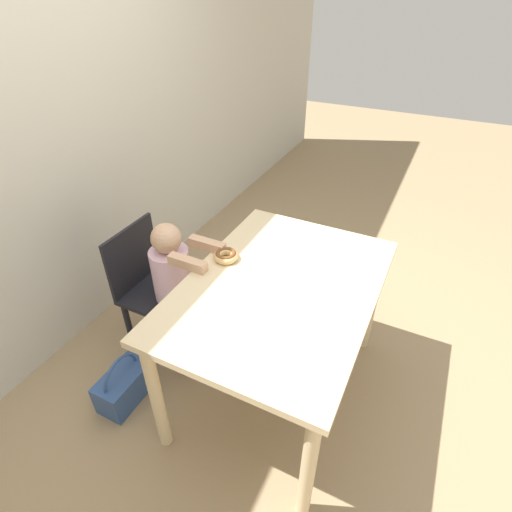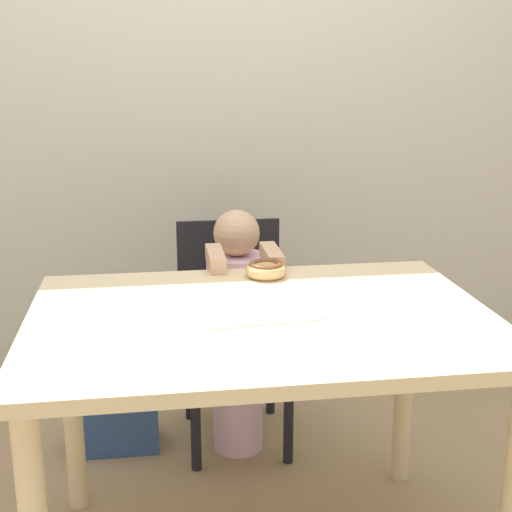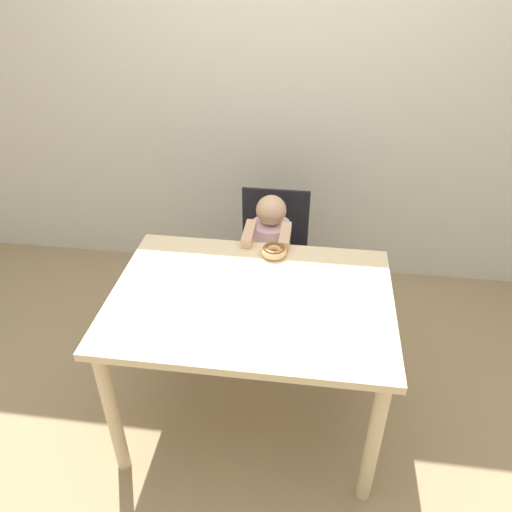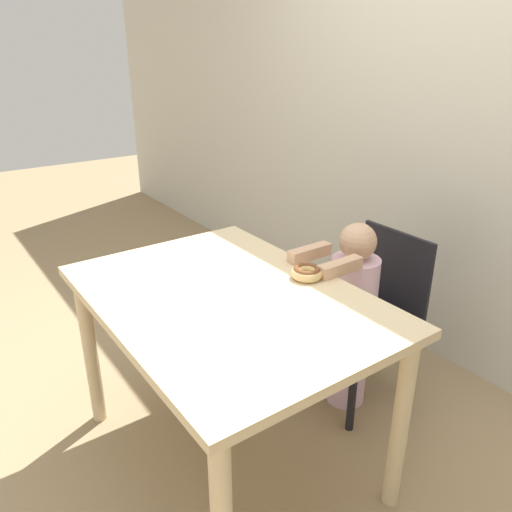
# 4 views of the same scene
# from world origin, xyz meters

# --- Properties ---
(ground_plane) EXTENTS (12.00, 12.00, 0.00)m
(ground_plane) POSITION_xyz_m (0.00, 0.00, 0.00)
(ground_plane) COLOR #997F5B
(wall_back) EXTENTS (8.00, 0.05, 2.50)m
(wall_back) POSITION_xyz_m (0.00, 1.36, 1.25)
(wall_back) COLOR beige
(wall_back) RESTS_ON ground_plane
(dining_table) EXTENTS (1.20, 0.85, 0.75)m
(dining_table) POSITION_xyz_m (0.00, 0.00, 0.65)
(dining_table) COLOR beige
(dining_table) RESTS_ON ground_plane
(chair) EXTENTS (0.39, 0.44, 0.80)m
(chair) POSITION_xyz_m (0.01, 0.77, 0.42)
(chair) COLOR black
(chair) RESTS_ON ground_plane
(child_figure) EXTENTS (0.23, 0.40, 0.90)m
(child_figure) POSITION_xyz_m (0.01, 0.64, 0.46)
(child_figure) COLOR silver
(child_figure) RESTS_ON ground_plane
(donut) EXTENTS (0.12, 0.12, 0.05)m
(donut) POSITION_xyz_m (0.06, 0.32, 0.78)
(donut) COLOR #DBB270
(donut) RESTS_ON dining_table
(napkin) EXTENTS (0.33, 0.33, 0.00)m
(napkin) POSITION_xyz_m (-0.01, 0.07, 0.76)
(napkin) COLOR white
(napkin) RESTS_ON dining_table
(handbag) EXTENTS (0.30, 0.17, 0.31)m
(handbag) POSITION_xyz_m (-0.43, 0.71, 0.10)
(handbag) COLOR #2D4C84
(handbag) RESTS_ON ground_plane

